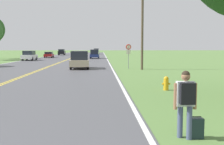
{
  "coord_description": "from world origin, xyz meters",
  "views": [
    {
      "loc": [
        6.1,
        -1.84,
        2.29
      ],
      "look_at": [
        6.57,
        9.8,
        1.24
      ],
      "focal_mm": 45.0,
      "sensor_mm": 36.0,
      "label": 1
    }
  ],
  "objects_px": {
    "car_champagne_van_nearest": "(80,59)",
    "car_white_sedan_approaching": "(29,56)",
    "suitcase": "(196,128)",
    "car_red_sedan_mid_far": "(49,55)",
    "hitchhiker_person": "(186,98)",
    "fire_hydrant": "(166,83)",
    "car_dark_blue_van_mid_near": "(95,54)",
    "car_black_suv_receding": "(62,52)",
    "car_silver_van_distant": "(96,51)",
    "traffic_sign": "(128,50)"
  },
  "relations": [
    {
      "from": "car_champagne_van_nearest",
      "to": "traffic_sign",
      "type": "bearing_deg",
      "value": 86.05
    },
    {
      "from": "fire_hydrant",
      "to": "car_dark_blue_van_mid_near",
      "type": "distance_m",
      "value": 42.43
    },
    {
      "from": "car_champagne_van_nearest",
      "to": "car_silver_van_distant",
      "type": "distance_m",
      "value": 61.62
    },
    {
      "from": "suitcase",
      "to": "car_dark_blue_van_mid_near",
      "type": "bearing_deg",
      "value": 4.07
    },
    {
      "from": "car_champagne_van_nearest",
      "to": "car_white_sedan_approaching",
      "type": "bearing_deg",
      "value": -154.23
    },
    {
      "from": "fire_hydrant",
      "to": "car_dark_blue_van_mid_near",
      "type": "bearing_deg",
      "value": 96.35
    },
    {
      "from": "suitcase",
      "to": "car_red_sedan_mid_far",
      "type": "height_order",
      "value": "car_red_sedan_mid_far"
    },
    {
      "from": "fire_hydrant",
      "to": "car_dark_blue_van_mid_near",
      "type": "relative_size",
      "value": 0.18
    },
    {
      "from": "fire_hydrant",
      "to": "car_dark_blue_van_mid_near",
      "type": "xyz_separation_m",
      "value": [
        -4.69,
        42.16,
        0.56
      ]
    },
    {
      "from": "suitcase",
      "to": "car_silver_van_distant",
      "type": "distance_m",
      "value": 84.84
    },
    {
      "from": "hitchhiker_person",
      "to": "suitcase",
      "type": "relative_size",
      "value": 3.02
    },
    {
      "from": "car_red_sedan_mid_far",
      "to": "car_white_sedan_approaching",
      "type": "bearing_deg",
      "value": 173.24
    },
    {
      "from": "suitcase",
      "to": "car_black_suv_receding",
      "type": "xyz_separation_m",
      "value": [
        -13.64,
        74.97,
        0.64
      ]
    },
    {
      "from": "traffic_sign",
      "to": "car_champagne_van_nearest",
      "type": "relative_size",
      "value": 0.58
    },
    {
      "from": "car_white_sedan_approaching",
      "to": "car_black_suv_receding",
      "type": "bearing_deg",
      "value": 0.55
    },
    {
      "from": "car_white_sedan_approaching",
      "to": "car_red_sedan_mid_far",
      "type": "height_order",
      "value": "car_white_sedan_approaching"
    },
    {
      "from": "hitchhiker_person",
      "to": "car_red_sedan_mid_far",
      "type": "relative_size",
      "value": 0.41
    },
    {
      "from": "car_champagne_van_nearest",
      "to": "car_dark_blue_van_mid_near",
      "type": "relative_size",
      "value": 1.11
    },
    {
      "from": "hitchhiker_person",
      "to": "car_champagne_van_nearest",
      "type": "height_order",
      "value": "car_champagne_van_nearest"
    },
    {
      "from": "hitchhiker_person",
      "to": "car_champagne_van_nearest",
      "type": "bearing_deg",
      "value": 10.55
    },
    {
      "from": "suitcase",
      "to": "car_black_suv_receding",
      "type": "distance_m",
      "value": 76.2
    },
    {
      "from": "fire_hydrant",
      "to": "car_black_suv_receding",
      "type": "distance_m",
      "value": 68.66
    },
    {
      "from": "car_white_sedan_approaching",
      "to": "car_dark_blue_van_mid_near",
      "type": "bearing_deg",
      "value": -51.79
    },
    {
      "from": "car_champagne_van_nearest",
      "to": "car_dark_blue_van_mid_near",
      "type": "xyz_separation_m",
      "value": [
        1.02,
        26.93,
        -0.05
      ]
    },
    {
      "from": "car_champagne_van_nearest",
      "to": "fire_hydrant",
      "type": "bearing_deg",
      "value": 18.33
    },
    {
      "from": "fire_hydrant",
      "to": "traffic_sign",
      "type": "bearing_deg",
      "value": 91.99
    },
    {
      "from": "traffic_sign",
      "to": "car_white_sedan_approaching",
      "type": "relative_size",
      "value": 0.65
    },
    {
      "from": "car_champagne_van_nearest",
      "to": "car_dark_blue_van_mid_near",
      "type": "distance_m",
      "value": 26.95
    },
    {
      "from": "car_white_sedan_approaching",
      "to": "car_black_suv_receding",
      "type": "height_order",
      "value": "car_black_suv_receding"
    },
    {
      "from": "car_dark_blue_van_mid_near",
      "to": "car_red_sedan_mid_far",
      "type": "distance_m",
      "value": 11.27
    },
    {
      "from": "suitcase",
      "to": "car_dark_blue_van_mid_near",
      "type": "relative_size",
      "value": 0.14
    },
    {
      "from": "car_champagne_van_nearest",
      "to": "car_white_sedan_approaching",
      "type": "xyz_separation_m",
      "value": [
        -10.06,
        18.93,
        -0.14
      ]
    },
    {
      "from": "car_white_sedan_approaching",
      "to": "car_red_sedan_mid_far",
      "type": "relative_size",
      "value": 0.96
    },
    {
      "from": "car_champagne_van_nearest",
      "to": "suitcase",
      "type": "bearing_deg",
      "value": 9.05
    },
    {
      "from": "car_champagne_van_nearest",
      "to": "car_black_suv_receding",
      "type": "xyz_separation_m",
      "value": [
        -9.03,
        51.83,
        -0.09
      ]
    },
    {
      "from": "suitcase",
      "to": "car_champagne_van_nearest",
      "type": "bearing_deg",
      "value": 11.24
    },
    {
      "from": "car_dark_blue_van_mid_near",
      "to": "car_black_suv_receding",
      "type": "relative_size",
      "value": 0.97
    },
    {
      "from": "hitchhiker_person",
      "to": "car_dark_blue_van_mid_near",
      "type": "relative_size",
      "value": 0.42
    },
    {
      "from": "suitcase",
      "to": "car_dark_blue_van_mid_near",
      "type": "distance_m",
      "value": 50.2
    },
    {
      "from": "fire_hydrant",
      "to": "car_silver_van_distant",
      "type": "distance_m",
      "value": 77.0
    },
    {
      "from": "car_champagne_van_nearest",
      "to": "car_dark_blue_van_mid_near",
      "type": "bearing_deg",
      "value": 175.62
    },
    {
      "from": "suitcase",
      "to": "fire_hydrant",
      "type": "height_order",
      "value": "fire_hydrant"
    },
    {
      "from": "hitchhiker_person",
      "to": "suitcase",
      "type": "distance_m",
      "value": 0.84
    },
    {
      "from": "car_champagne_van_nearest",
      "to": "car_silver_van_distant",
      "type": "relative_size",
      "value": 1.06
    },
    {
      "from": "car_white_sedan_approaching",
      "to": "hitchhiker_person",
      "type": "bearing_deg",
      "value": -158.79
    },
    {
      "from": "car_white_sedan_approaching",
      "to": "car_red_sedan_mid_far",
      "type": "xyz_separation_m",
      "value": [
        0.99,
        13.02,
        -0.18
      ]
    },
    {
      "from": "hitchhiker_person",
      "to": "car_white_sedan_approaching",
      "type": "height_order",
      "value": "hitchhiker_person"
    },
    {
      "from": "suitcase",
      "to": "car_champagne_van_nearest",
      "type": "height_order",
      "value": "car_champagne_van_nearest"
    },
    {
      "from": "car_white_sedan_approaching",
      "to": "car_dark_blue_van_mid_near",
      "type": "height_order",
      "value": "car_dark_blue_van_mid_near"
    },
    {
      "from": "traffic_sign",
      "to": "car_red_sedan_mid_far",
      "type": "height_order",
      "value": "traffic_sign"
    }
  ]
}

